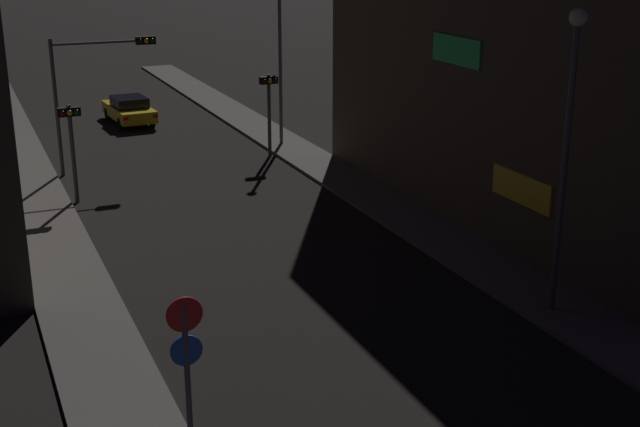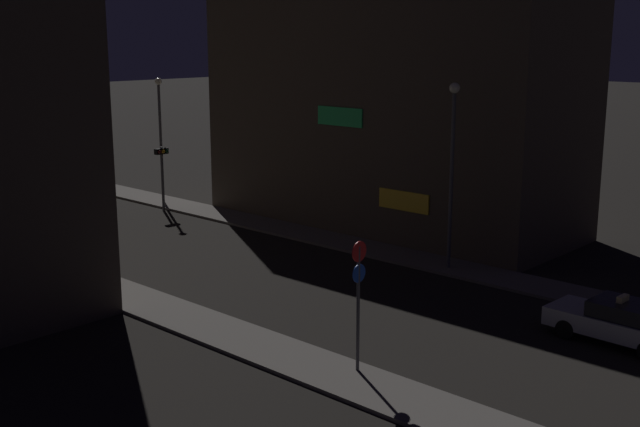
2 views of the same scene
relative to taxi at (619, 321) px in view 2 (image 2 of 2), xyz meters
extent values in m
cube|color=#5B5651|center=(-8.15, 23.00, -0.67)|extent=(2.22, 64.06, 0.12)
cube|color=#5B5651|center=(3.50, 23.00, -0.67)|extent=(2.22, 64.06, 0.12)
cube|color=#D859B2|center=(-9.22, 21.28, 2.88)|extent=(0.08, 2.80, 0.90)
cube|color=#473D33|center=(8.44, 16.05, 5.68)|extent=(7.65, 19.64, 12.83)
cube|color=yellow|center=(4.57, 12.12, 1.57)|extent=(0.08, 2.80, 0.90)
cube|color=#26CC66|center=(4.57, 16.05, 5.17)|extent=(0.08, 2.80, 0.90)
cube|color=#B7B7BC|center=(0.00, 0.05, -0.12)|extent=(1.92, 4.45, 0.60)
cube|color=black|center=(0.00, -0.15, 0.43)|extent=(1.64, 2.02, 0.50)
cylinder|color=black|center=(-0.76, 1.43, -0.42)|extent=(0.24, 0.65, 0.64)
cylinder|color=black|center=(0.84, 1.39, -0.42)|extent=(0.24, 0.65, 0.64)
cube|color=#F4E08C|center=(0.00, -0.05, 0.78)|extent=(0.56, 0.20, 0.20)
cube|color=yellow|center=(-2.21, 36.55, -0.12)|extent=(2.08, 4.51, 0.60)
cube|color=black|center=(-2.20, 36.36, 0.43)|extent=(1.71, 2.08, 0.50)
cube|color=red|center=(-2.81, 34.29, -0.02)|extent=(0.24, 0.08, 0.16)
cube|color=red|center=(-1.32, 34.39, -0.02)|extent=(0.24, 0.08, 0.16)
cylinder|color=black|center=(-1.50, 37.97, -0.42)|extent=(0.26, 0.65, 0.64)
cylinder|color=black|center=(-2.92, 35.14, -0.42)|extent=(0.26, 0.65, 0.64)
cylinder|color=black|center=(-1.32, 35.25, -0.42)|extent=(0.26, 0.65, 0.64)
cylinder|color=#47474C|center=(-6.79, 27.51, 2.05)|extent=(0.16, 0.16, 5.57)
cylinder|color=#47474C|center=(-4.91, 27.51, 4.59)|extent=(3.75, 0.10, 0.10)
cube|color=black|center=(-3.04, 27.51, 4.59)|extent=(0.80, 0.28, 0.32)
sphere|color=#3F0C0C|center=(-3.28, 27.33, 4.59)|extent=(0.20, 0.20, 0.20)
sphere|color=yellow|center=(-3.04, 27.33, 4.59)|extent=(0.20, 0.20, 0.20)
sphere|color=#0C3319|center=(-2.79, 27.33, 4.59)|extent=(0.20, 0.20, 0.20)
cylinder|color=#47474C|center=(-6.79, 23.58, 1.09)|extent=(0.16, 0.16, 3.65)
cube|color=black|center=(-6.79, 23.58, 2.67)|extent=(0.80, 0.28, 0.32)
sphere|color=#3F0C0C|center=(-7.04, 23.40, 2.67)|extent=(0.20, 0.20, 0.20)
sphere|color=yellow|center=(-6.79, 23.40, 2.67)|extent=(0.20, 0.20, 0.20)
sphere|color=#0C3319|center=(-6.54, 23.40, 2.67)|extent=(0.20, 0.20, 0.20)
cylinder|color=#47474C|center=(2.14, 27.16, 1.09)|extent=(0.16, 0.16, 3.65)
cube|color=black|center=(2.14, 27.16, 2.67)|extent=(0.80, 0.28, 0.32)
sphere|color=#3F0C0C|center=(1.90, 26.99, 2.67)|extent=(0.20, 0.20, 0.20)
sphere|color=yellow|center=(2.14, 26.99, 2.67)|extent=(0.20, 0.20, 0.20)
sphere|color=#0C3319|center=(2.39, 26.99, 2.67)|extent=(0.20, 0.20, 0.20)
cylinder|color=#47474C|center=(-7.57, 4.60, 1.26)|extent=(0.10, 0.10, 3.75)
cylinder|color=red|center=(-7.57, 4.58, 2.99)|extent=(0.61, 0.03, 0.61)
cylinder|color=blue|center=(-7.57, 4.58, 2.35)|extent=(0.54, 0.03, 0.54)
cylinder|color=#47474C|center=(3.23, 8.69, 3.04)|extent=(0.16, 0.16, 7.30)
sphere|color=#EAE5C6|center=(3.23, 8.69, 6.91)|extent=(0.44, 0.44, 0.44)
cylinder|color=#47474C|center=(3.31, 28.78, 2.80)|extent=(0.16, 0.16, 6.83)
sphere|color=#EAE5C6|center=(3.31, 28.78, 6.42)|extent=(0.40, 0.40, 0.40)
camera|label=1|loc=(-10.55, -7.79, 8.85)|focal=48.08mm
camera|label=2|loc=(-24.45, -9.55, 8.97)|focal=45.13mm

